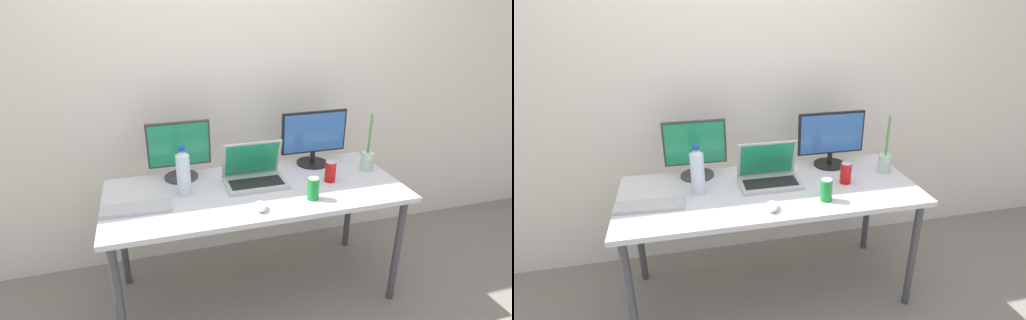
# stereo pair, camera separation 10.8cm
# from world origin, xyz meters

# --- Properties ---
(ground_plane) EXTENTS (16.00, 16.00, 0.00)m
(ground_plane) POSITION_xyz_m (0.00, 0.00, 0.00)
(ground_plane) COLOR gray
(wall_back) EXTENTS (7.00, 0.08, 2.60)m
(wall_back) POSITION_xyz_m (0.00, 0.59, 1.30)
(wall_back) COLOR silver
(wall_back) RESTS_ON ground
(work_desk) EXTENTS (1.72, 0.72, 0.74)m
(work_desk) POSITION_xyz_m (0.00, 0.00, 0.68)
(work_desk) COLOR #424247
(work_desk) RESTS_ON ground
(monitor_left) EXTENTS (0.37, 0.20, 0.36)m
(monitor_left) POSITION_xyz_m (-0.40, 0.27, 0.92)
(monitor_left) COLOR #38383D
(monitor_left) RESTS_ON work_desk
(monitor_center) EXTENTS (0.44, 0.21, 0.36)m
(monitor_center) POSITION_xyz_m (0.46, 0.25, 0.93)
(monitor_center) COLOR black
(monitor_center) RESTS_ON work_desk
(laptop_silver) EXTENTS (0.36, 0.24, 0.25)m
(laptop_silver) POSITION_xyz_m (0.01, 0.08, 0.80)
(laptop_silver) COLOR #B7B7BC
(laptop_silver) RESTS_ON work_desk
(keyboard_main) EXTENTS (0.37, 0.14, 0.02)m
(keyboard_main) POSITION_xyz_m (-0.67, -0.07, 0.75)
(keyboard_main) COLOR #B2B2B7
(keyboard_main) RESTS_ON work_desk
(mouse_by_keyboard) EXTENTS (0.08, 0.12, 0.04)m
(mouse_by_keyboard) POSITION_xyz_m (-0.04, -0.24, 0.76)
(mouse_by_keyboard) COLOR silver
(mouse_by_keyboard) RESTS_ON work_desk
(water_bottle) EXTENTS (0.08, 0.08, 0.29)m
(water_bottle) POSITION_xyz_m (-0.41, 0.05, 0.87)
(water_bottle) COLOR silver
(water_bottle) RESTS_ON work_desk
(soda_can_near_keyboard) EXTENTS (0.07, 0.07, 0.13)m
(soda_can_near_keyboard) POSITION_xyz_m (0.46, -0.03, 0.80)
(soda_can_near_keyboard) COLOR red
(soda_can_near_keyboard) RESTS_ON work_desk
(soda_can_by_laptop) EXTENTS (0.07, 0.07, 0.13)m
(soda_can_by_laptop) POSITION_xyz_m (0.27, -0.21, 0.80)
(soda_can_by_laptop) COLOR #197F33
(soda_can_by_laptop) RESTS_ON work_desk
(bamboo_vase) EXTENTS (0.08, 0.08, 0.37)m
(bamboo_vase) POSITION_xyz_m (0.76, 0.07, 0.81)
(bamboo_vase) COLOR #B2D1B7
(bamboo_vase) RESTS_ON work_desk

